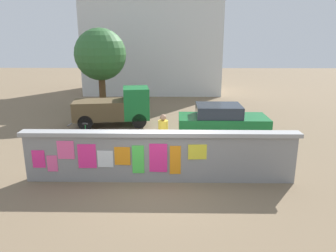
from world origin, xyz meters
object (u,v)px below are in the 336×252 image
Objects in this scene: car_parked at (222,120)px; tree_roadside at (100,55)px; auto_rickshaw_truck at (116,107)px; bicycle_near at (82,138)px; person_walking at (163,132)px; motorcycle at (117,146)px.

tree_roadside is at bearing 141.02° from car_parked.
auto_rickshaw_truck is 3.35m from bicycle_near.
tree_roadside is at bearing 116.04° from person_walking.
tree_roadside is (-1.35, 3.28, 2.33)m from auto_rickshaw_truck.
auto_rickshaw_truck is 5.10m from person_walking.
tree_roadside reaches higher than person_walking.
car_parked is at bearing -19.85° from auto_rickshaw_truck.
motorcycle is at bearing -39.05° from bicycle_near.
auto_rickshaw_truck is 4.58m from motorcycle.
car_parked reaches higher than bicycle_near.
auto_rickshaw_truck is at bearing 100.08° from motorcycle.
auto_rickshaw_truck is 2.00× the size of motorcycle.
bicycle_near is (-1.58, 1.28, -0.10)m from motorcycle.
person_walking reaches higher than motorcycle.
bicycle_near is at bearing -85.01° from tree_roadside.
tree_roadside is (-0.57, 6.49, 2.87)m from bicycle_near.
tree_roadside is (-6.23, 5.04, 2.51)m from car_parked.
person_walking is at bearing 0.45° from motorcycle.
car_parked is 0.81× the size of tree_roadside.
person_walking is at bearing -61.39° from auto_rickshaw_truck.
auto_rickshaw_truck reaches higher than person_walking.
tree_roadside reaches higher than auto_rickshaw_truck.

